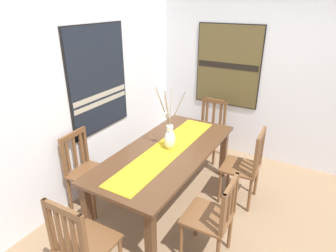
% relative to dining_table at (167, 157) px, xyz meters
% --- Properties ---
extents(ground_plane, '(6.40, 6.40, 0.03)m').
position_rel_dining_table_xyz_m(ground_plane, '(-0.08, -0.78, -0.65)').
color(ground_plane, '#8E7051').
extents(wall_back, '(6.40, 0.12, 2.70)m').
position_rel_dining_table_xyz_m(wall_back, '(-0.08, 1.08, 0.71)').
color(wall_back, silver).
rests_on(wall_back, ground_plane).
extents(wall_side, '(0.12, 6.40, 2.70)m').
position_rel_dining_table_xyz_m(wall_side, '(1.78, -0.78, 0.71)').
color(wall_side, silver).
rests_on(wall_side, ground_plane).
extents(dining_table, '(2.01, 0.91, 0.73)m').
position_rel_dining_table_xyz_m(dining_table, '(0.00, 0.00, 0.00)').
color(dining_table, '#51331E').
rests_on(dining_table, ground_plane).
extents(table_runner, '(1.85, 0.36, 0.01)m').
position_rel_dining_table_xyz_m(table_runner, '(0.00, -0.00, 0.10)').
color(table_runner, gold).
rests_on(table_runner, dining_table).
extents(centerpiece_vase, '(0.17, 0.34, 0.72)m').
position_rel_dining_table_xyz_m(centerpiece_vase, '(0.04, -0.01, 0.25)').
color(centerpiece_vase, silver).
rests_on(centerpiece_vase, dining_table).
extents(chair_0, '(0.44, 0.44, 0.96)m').
position_rel_dining_table_xyz_m(chair_0, '(0.51, -0.79, -0.14)').
color(chair_0, brown).
rests_on(chair_0, ground_plane).
extents(chair_1, '(0.43, 0.43, 0.89)m').
position_rel_dining_table_xyz_m(chair_1, '(-0.49, -0.78, -0.16)').
color(chair_1, brown).
rests_on(chair_1, ground_plane).
extents(chair_2, '(0.44, 0.44, 0.94)m').
position_rel_dining_table_xyz_m(chair_2, '(-0.49, 0.81, -0.15)').
color(chair_2, brown).
rests_on(chair_2, ground_plane).
extents(chair_3, '(0.43, 0.43, 0.97)m').
position_rel_dining_table_xyz_m(chair_3, '(-1.34, 0.01, -0.13)').
color(chair_3, brown).
rests_on(chair_3, ground_plane).
extents(chair_4, '(0.42, 0.42, 0.91)m').
position_rel_dining_table_xyz_m(chair_4, '(1.36, 0.02, -0.16)').
color(chair_4, brown).
rests_on(chair_4, ground_plane).
extents(painting_on_back_wall, '(0.99, 0.05, 1.31)m').
position_rel_dining_table_xyz_m(painting_on_back_wall, '(0.07, 1.01, 0.77)').
color(painting_on_back_wall, black).
extents(painting_on_side_wall, '(0.05, 0.99, 1.22)m').
position_rel_dining_table_xyz_m(painting_on_side_wall, '(1.72, -0.07, 0.75)').
color(painting_on_side_wall, black).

